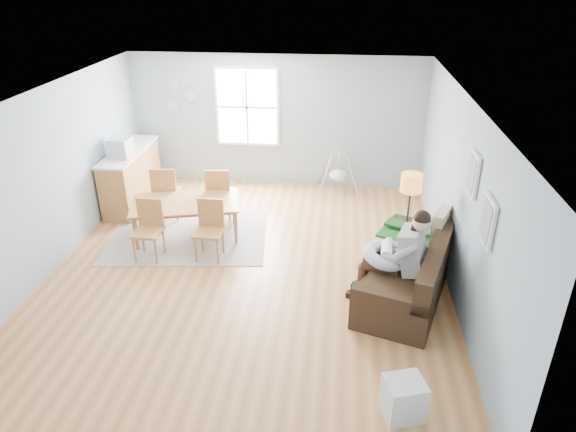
# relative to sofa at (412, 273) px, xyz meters

# --- Properties ---
(room) EXTENTS (8.40, 9.40, 3.90)m
(room) POSITION_rel_sofa_xyz_m (-2.41, 0.41, 2.09)
(room) COLOR #AE6D3D
(window) EXTENTS (1.32, 0.08, 1.62)m
(window) POSITION_rel_sofa_xyz_m (-3.01, 3.87, 1.32)
(window) COLOR white
(window) RESTS_ON room
(pictures) EXTENTS (0.05, 1.34, 0.74)m
(pictures) POSITION_rel_sofa_xyz_m (0.55, -0.64, 1.52)
(pictures) COLOR white
(pictures) RESTS_ON room
(wall_plates) EXTENTS (0.67, 0.02, 0.66)m
(wall_plates) POSITION_rel_sofa_xyz_m (-4.42, 3.88, 1.50)
(wall_plates) COLOR #91A7AF
(wall_plates) RESTS_ON room
(sofa) EXTENTS (1.65, 2.49, 0.93)m
(sofa) POSITION_rel_sofa_xyz_m (0.00, 0.00, 0.00)
(sofa) COLOR black
(sofa) RESTS_ON room
(green_throw) EXTENTS (1.31, 1.21, 0.04)m
(green_throw) POSITION_rel_sofa_xyz_m (0.15, 0.76, 0.26)
(green_throw) COLOR #145819
(green_throw) RESTS_ON sofa
(beige_pillow) EXTENTS (0.36, 0.55, 0.53)m
(beige_pillow) POSITION_rel_sofa_xyz_m (0.41, 0.50, 0.51)
(beige_pillow) COLOR tan
(beige_pillow) RESTS_ON sofa
(father) EXTENTS (1.10, 0.70, 1.48)m
(father) POSITION_rel_sofa_xyz_m (-0.24, -0.27, 0.46)
(father) COLOR gray
(father) RESTS_ON sofa
(nursing_pillow) EXTENTS (0.85, 0.84, 0.26)m
(nursing_pillow) POSITION_rel_sofa_xyz_m (-0.41, -0.21, 0.40)
(nursing_pillow) COLOR #A5B6CF
(nursing_pillow) RESTS_ON father
(infant) EXTENTS (0.18, 0.43, 0.16)m
(infant) POSITION_rel_sofa_xyz_m (-0.40, -0.18, 0.49)
(infant) COLOR white
(infant) RESTS_ON nursing_pillow
(toddler) EXTENTS (0.59, 0.37, 0.89)m
(toddler) POSITION_rel_sofa_xyz_m (-0.01, 0.24, 0.45)
(toddler) COLOR silver
(toddler) RESTS_ON sofa
(floor_lamp) EXTENTS (0.31, 0.31, 1.55)m
(floor_lamp) POSITION_rel_sofa_xyz_m (-0.04, 0.75, 0.95)
(floor_lamp) COLOR black
(floor_lamp) RESTS_ON room
(storage_cube) EXTENTS (0.49, 0.46, 0.45)m
(storage_cube) POSITION_rel_sofa_xyz_m (-0.32, -2.27, -0.11)
(storage_cube) COLOR silver
(storage_cube) RESTS_ON room
(rug) EXTENTS (2.89, 2.32, 0.01)m
(rug) POSITION_rel_sofa_xyz_m (-3.66, 1.35, -0.32)
(rug) COLOR #9E9A91
(rug) RESTS_ON room
(dining_table) EXTENTS (2.00, 1.41, 0.64)m
(dining_table) POSITION_rel_sofa_xyz_m (-3.66, 1.35, -0.01)
(dining_table) COLOR brown
(dining_table) RESTS_ON rug
(chair_sw) EXTENTS (0.45, 0.45, 0.97)m
(chair_sw) POSITION_rel_sofa_xyz_m (-4.06, 0.64, 0.22)
(chair_sw) COLOR #A46038
(chair_sw) RESTS_ON rug
(chair_se) EXTENTS (0.45, 0.45, 0.96)m
(chair_se) POSITION_rel_sofa_xyz_m (-3.10, 0.74, 0.22)
(chair_se) COLOR #A46038
(chair_se) RESTS_ON rug
(chair_nw) EXTENTS (0.52, 0.52, 1.04)m
(chair_nw) POSITION_rel_sofa_xyz_m (-4.21, 1.94, 0.27)
(chair_nw) COLOR #A46038
(chair_nw) RESTS_ON rug
(chair_ne) EXTENTS (0.50, 0.50, 1.01)m
(chair_ne) POSITION_rel_sofa_xyz_m (-3.25, 2.05, 0.25)
(chair_ne) COLOR #A46038
(chair_ne) RESTS_ON rug
(counter) EXTENTS (0.60, 1.95, 1.08)m
(counter) POSITION_rel_sofa_xyz_m (-5.11, 2.61, 0.22)
(counter) COLOR brown
(counter) RESTS_ON room
(monitor) EXTENTS (0.39, 0.37, 0.35)m
(monitor) POSITION_rel_sofa_xyz_m (-5.09, 2.24, 0.93)
(monitor) COLOR #ACADB1
(monitor) RESTS_ON counter
(baby_swing) EXTENTS (0.93, 0.94, 0.88)m
(baby_swing) POSITION_rel_sofa_xyz_m (-1.11, 3.51, 0.07)
(baby_swing) COLOR #ACADB1
(baby_swing) RESTS_ON room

